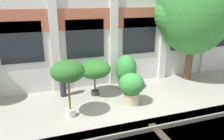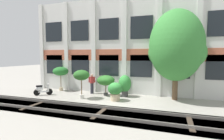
{
  "view_description": "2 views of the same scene",
  "coord_description": "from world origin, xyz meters",
  "px_view_note": "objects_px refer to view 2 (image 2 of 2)",
  "views": [
    {
      "loc": [
        -3.27,
        -6.88,
        3.96
      ],
      "look_at": [
        -0.64,
        0.86,
        1.26
      ],
      "focal_mm": 35.0,
      "sensor_mm": 36.0,
      "label": 1
    },
    {
      "loc": [
        3.5,
        -10.82,
        3.02
      ],
      "look_at": [
        -0.41,
        0.66,
        2.04
      ],
      "focal_mm": 28.0,
      "sensor_mm": 36.0,
      "label": 2
    }
  ],
  "objects_px": {
    "potted_plant_tall_urn": "(106,81)",
    "potted_plant_terracotta_small": "(81,76)",
    "potted_plant_stone_basin": "(125,84)",
    "resident_by_doorway": "(92,83)",
    "scooter_near_curb": "(42,90)",
    "potted_plant_glazed_jar": "(115,90)",
    "potted_plant_low_pan": "(61,72)",
    "broadleaf_tree": "(176,47)"
  },
  "relations": [
    {
      "from": "potted_plant_stone_basin",
      "to": "potted_plant_glazed_jar",
      "type": "bearing_deg",
      "value": -103.31
    },
    {
      "from": "potted_plant_tall_urn",
      "to": "potted_plant_glazed_jar",
      "type": "distance_m",
      "value": 1.73
    },
    {
      "from": "broadleaf_tree",
      "to": "potted_plant_terracotta_small",
      "type": "distance_m",
      "value": 6.8
    },
    {
      "from": "broadleaf_tree",
      "to": "potted_plant_low_pan",
      "type": "bearing_deg",
      "value": 178.99
    },
    {
      "from": "potted_plant_terracotta_small",
      "to": "potted_plant_low_pan",
      "type": "distance_m",
      "value": 3.69
    },
    {
      "from": "potted_plant_low_pan",
      "to": "resident_by_doorway",
      "type": "xyz_separation_m",
      "value": [
        3.08,
        -0.22,
        -0.81
      ]
    },
    {
      "from": "broadleaf_tree",
      "to": "potted_plant_stone_basin",
      "type": "distance_m",
      "value": 4.44
    },
    {
      "from": "potted_plant_stone_basin",
      "to": "potted_plant_low_pan",
      "type": "relative_size",
      "value": 0.78
    },
    {
      "from": "potted_plant_stone_basin",
      "to": "scooter_near_curb",
      "type": "bearing_deg",
      "value": -165.15
    },
    {
      "from": "potted_plant_tall_urn",
      "to": "potted_plant_glazed_jar",
      "type": "relative_size",
      "value": 1.25
    },
    {
      "from": "potted_plant_tall_urn",
      "to": "scooter_near_curb",
      "type": "relative_size",
      "value": 1.32
    },
    {
      "from": "potted_plant_glazed_jar",
      "to": "potted_plant_tall_urn",
      "type": "bearing_deg",
      "value": 133.14
    },
    {
      "from": "broadleaf_tree",
      "to": "potted_plant_tall_urn",
      "type": "distance_m",
      "value": 5.56
    },
    {
      "from": "scooter_near_curb",
      "to": "resident_by_doorway",
      "type": "bearing_deg",
      "value": -7.17
    },
    {
      "from": "potted_plant_low_pan",
      "to": "potted_plant_glazed_jar",
      "type": "distance_m",
      "value": 5.87
    },
    {
      "from": "potted_plant_terracotta_small",
      "to": "potted_plant_low_pan",
      "type": "bearing_deg",
      "value": 147.42
    },
    {
      "from": "broadleaf_tree",
      "to": "potted_plant_low_pan",
      "type": "xyz_separation_m",
      "value": [
        -9.35,
        0.16,
        -1.96
      ]
    },
    {
      "from": "potted_plant_stone_basin",
      "to": "potted_plant_terracotta_small",
      "type": "xyz_separation_m",
      "value": [
        -2.73,
        -1.59,
        0.72
      ]
    },
    {
      "from": "potted_plant_tall_urn",
      "to": "resident_by_doorway",
      "type": "height_order",
      "value": "resident_by_doorway"
    },
    {
      "from": "potted_plant_glazed_jar",
      "to": "resident_by_doorway",
      "type": "xyz_separation_m",
      "value": [
        -2.45,
        1.53,
        0.13
      ]
    },
    {
      "from": "potted_plant_terracotta_small",
      "to": "resident_by_doorway",
      "type": "height_order",
      "value": "potted_plant_terracotta_small"
    },
    {
      "from": "broadleaf_tree",
      "to": "scooter_near_curb",
      "type": "relative_size",
      "value": 5.22
    },
    {
      "from": "potted_plant_stone_basin",
      "to": "scooter_near_curb",
      "type": "relative_size",
      "value": 1.37
    },
    {
      "from": "potted_plant_terracotta_small",
      "to": "resident_by_doorway",
      "type": "xyz_separation_m",
      "value": [
        -0.03,
        1.77,
        -0.78
      ]
    },
    {
      "from": "scooter_near_curb",
      "to": "potted_plant_stone_basin",
      "type": "bearing_deg",
      "value": -20.58
    },
    {
      "from": "potted_plant_terracotta_small",
      "to": "broadleaf_tree",
      "type": "bearing_deg",
      "value": 16.3
    },
    {
      "from": "potted_plant_stone_basin",
      "to": "potted_plant_tall_urn",
      "type": "height_order",
      "value": "potted_plant_stone_basin"
    },
    {
      "from": "scooter_near_curb",
      "to": "resident_by_doorway",
      "type": "height_order",
      "value": "resident_by_doorway"
    },
    {
      "from": "potted_plant_tall_urn",
      "to": "potted_plant_stone_basin",
      "type": "bearing_deg",
      "value": 4.86
    },
    {
      "from": "broadleaf_tree",
      "to": "potted_plant_tall_urn",
      "type": "height_order",
      "value": "broadleaf_tree"
    },
    {
      "from": "resident_by_doorway",
      "to": "potted_plant_terracotta_small",
      "type": "bearing_deg",
      "value": -21.89
    },
    {
      "from": "potted_plant_tall_urn",
      "to": "potted_plant_terracotta_small",
      "type": "bearing_deg",
      "value": -130.91
    },
    {
      "from": "potted_plant_stone_basin",
      "to": "potted_plant_glazed_jar",
      "type": "height_order",
      "value": "potted_plant_stone_basin"
    },
    {
      "from": "broadleaf_tree",
      "to": "potted_plant_glazed_jar",
      "type": "height_order",
      "value": "broadleaf_tree"
    },
    {
      "from": "potted_plant_glazed_jar",
      "to": "scooter_near_curb",
      "type": "relative_size",
      "value": 1.05
    },
    {
      "from": "scooter_near_curb",
      "to": "potted_plant_tall_urn",
      "type": "bearing_deg",
      "value": -17.59
    },
    {
      "from": "scooter_near_curb",
      "to": "potted_plant_glazed_jar",
      "type": "bearing_deg",
      "value": -32.72
    },
    {
      "from": "broadleaf_tree",
      "to": "resident_by_doorway",
      "type": "bearing_deg",
      "value": -179.49
    },
    {
      "from": "potted_plant_tall_urn",
      "to": "potted_plant_terracotta_small",
      "type": "height_order",
      "value": "potted_plant_terracotta_small"
    },
    {
      "from": "potted_plant_tall_urn",
      "to": "potted_plant_glazed_jar",
      "type": "height_order",
      "value": "potted_plant_tall_urn"
    },
    {
      "from": "potted_plant_tall_urn",
      "to": "potted_plant_terracotta_small",
      "type": "relative_size",
      "value": 0.76
    },
    {
      "from": "potted_plant_stone_basin",
      "to": "resident_by_doorway",
      "type": "relative_size",
      "value": 1.02
    }
  ]
}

